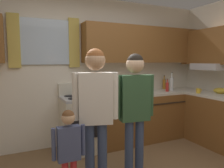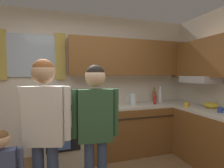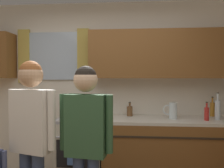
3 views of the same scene
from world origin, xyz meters
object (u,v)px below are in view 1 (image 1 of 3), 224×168
object	(u,v)px
stove_oven	(81,122)
adult_in_plaid	(135,103)
adult_holding_child	(96,104)
bottle_oil_amber	(164,84)
bottle_sauce_red	(167,87)
small_child	(69,147)
mug_mustard_yellow	(198,91)
mixing_bowl	(220,91)
bottle_squat_brown	(114,89)
water_pitcher	(146,86)
bottle_tall_clear	(172,83)

from	to	relation	value
stove_oven	adult_in_plaid	xyz separation A→B (m)	(0.31, -1.19, 0.52)
adult_holding_child	bottle_oil_amber	bearing A→B (deg)	34.69
stove_oven	bottle_oil_amber	distance (m)	1.97
bottle_sauce_red	adult_in_plaid	bearing A→B (deg)	-141.42
small_child	mug_mustard_yellow	bearing A→B (deg)	17.17
stove_oven	adult_in_plaid	world-z (taller)	adult_in_plaid
mixing_bowl	small_child	xyz separation A→B (m)	(-2.93, -0.63, -0.32)
stove_oven	small_child	bearing A→B (deg)	-111.43
bottle_squat_brown	small_child	bearing A→B (deg)	-129.22
bottle_squat_brown	stove_oven	bearing A→B (deg)	-166.99
adult_in_plaid	stove_oven	bearing A→B (deg)	104.71
bottle_sauce_red	adult_in_plaid	xyz separation A→B (m)	(-1.38, -1.10, -0.00)
bottle_squat_brown	adult_holding_child	bearing A→B (deg)	-122.80
adult_in_plaid	bottle_squat_brown	bearing A→B (deg)	74.51
bottle_squat_brown	bottle_sauce_red	distance (m)	1.04
bottle_oil_amber	adult_holding_child	distance (m)	2.51
mug_mustard_yellow	water_pitcher	distance (m)	0.94
stove_oven	mug_mustard_yellow	size ratio (longest dim) A/B	9.15
small_child	bottle_tall_clear	bearing A→B (deg)	28.62
bottle_squat_brown	mug_mustard_yellow	world-z (taller)	bottle_squat_brown
small_child	adult_in_plaid	bearing A→B (deg)	8.53
stove_oven	adult_in_plaid	size ratio (longest dim) A/B	0.70
bottle_oil_amber	mug_mustard_yellow	world-z (taller)	bottle_oil_amber
bottle_tall_clear	small_child	world-z (taller)	bottle_tall_clear
bottle_sauce_red	bottle_oil_amber	size ratio (longest dim) A/B	0.86
mixing_bowl	bottle_squat_brown	bearing A→B (deg)	153.75
bottle_oil_amber	water_pitcher	size ratio (longest dim) A/B	1.30
mug_mustard_yellow	adult_holding_child	size ratio (longest dim) A/B	0.07
bottle_tall_clear	mixing_bowl	world-z (taller)	bottle_tall_clear
bottle_squat_brown	mug_mustard_yellow	xyz separation A→B (m)	(1.37, -0.68, -0.03)
mug_mustard_yellow	stove_oven	bearing A→B (deg)	165.71
water_pitcher	adult_in_plaid	size ratio (longest dim) A/B	0.14
adult_holding_child	small_child	distance (m)	0.53
bottle_oil_amber	bottle_tall_clear	size ratio (longest dim) A/B	0.78
bottle_tall_clear	adult_holding_child	world-z (taller)	adult_holding_child
bottle_squat_brown	bottle_tall_clear	world-z (taller)	bottle_tall_clear
bottle_oil_amber	small_child	size ratio (longest dim) A/B	0.28
mixing_bowl	adult_holding_child	bearing A→B (deg)	-169.09
bottle_oil_amber	adult_in_plaid	bearing A→B (deg)	-137.65
stove_oven	bottle_sauce_red	world-z (taller)	bottle_sauce_red
bottle_squat_brown	small_child	world-z (taller)	bottle_squat_brown
water_pitcher	mug_mustard_yellow	bearing A→B (deg)	-33.38
mug_mustard_yellow	water_pitcher	size ratio (longest dim) A/B	0.55
mug_mustard_yellow	mixing_bowl	xyz separation A→B (m)	(0.36, -0.17, 0.00)
mug_mustard_yellow	small_child	bearing A→B (deg)	-162.83
bottle_tall_clear	mixing_bowl	distance (m)	0.88
stove_oven	adult_holding_child	bearing A→B (deg)	-98.74
bottle_sauce_red	mug_mustard_yellow	world-z (taller)	bottle_sauce_red
water_pitcher	mixing_bowl	size ratio (longest dim) A/B	0.92
stove_oven	water_pitcher	size ratio (longest dim) A/B	5.00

